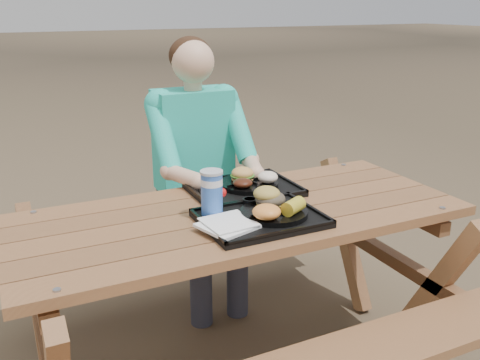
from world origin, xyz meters
name	(u,v)px	position (x,y,z in m)	size (l,w,h in m)	color
picnic_table	(240,293)	(0.00, 0.00, 0.38)	(1.80, 1.49, 0.75)	#999999
tray_near	(261,219)	(0.02, -0.14, 0.76)	(0.45, 0.35, 0.02)	black
tray_far	(244,190)	(0.11, 0.19, 0.76)	(0.45, 0.35, 0.02)	black
plate_near	(274,212)	(0.08, -0.14, 0.78)	(0.26, 0.26, 0.02)	black
plate_far	(249,184)	(0.14, 0.20, 0.78)	(0.26, 0.26, 0.02)	black
napkin_stack	(227,225)	(-0.13, -0.17, 0.78)	(0.18, 0.18, 0.02)	white
soda_cup	(212,194)	(-0.14, -0.03, 0.85)	(0.08, 0.08, 0.17)	#174CB1
condiment_bbq	(250,203)	(0.03, -0.02, 0.79)	(0.06, 0.06, 0.03)	black
condiment_mustard	(261,199)	(0.09, 0.00, 0.79)	(0.05, 0.05, 0.03)	yellow
sandwich	(270,191)	(0.09, -0.08, 0.85)	(0.11, 0.11, 0.12)	#B99941
mac_cheese	(267,212)	(0.01, -0.20, 0.82)	(0.11, 0.11, 0.05)	#FEA042
corn_cob	(293,206)	(0.13, -0.20, 0.82)	(0.09, 0.09, 0.06)	gold
cutlery_far	(207,192)	(-0.06, 0.20, 0.77)	(0.03, 0.17, 0.01)	black
burger	(242,170)	(0.13, 0.24, 0.83)	(0.10, 0.10, 0.09)	#DE9F4E
baked_beans	(243,183)	(0.08, 0.15, 0.81)	(0.09, 0.09, 0.04)	#441B0D
potato_salad	(268,177)	(0.21, 0.16, 0.81)	(0.09, 0.09, 0.05)	white
diner	(196,183)	(0.08, 0.70, 0.64)	(0.48, 0.84, 1.28)	#19B2A2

